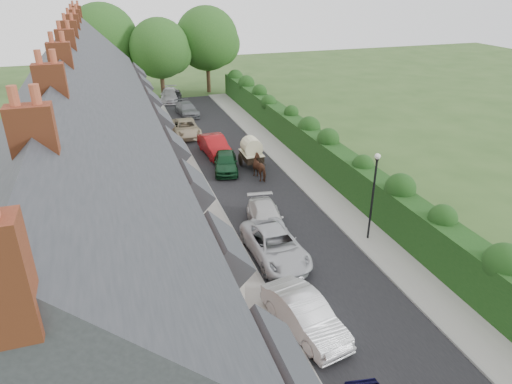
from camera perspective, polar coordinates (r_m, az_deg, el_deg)
ground at (r=22.20m, az=11.44°, el=-12.40°), size 140.00×140.00×0.00m
road at (r=30.55m, az=0.72°, el=-0.63°), size 6.00×58.00×0.02m
pavement_hedge_side at (r=31.97m, az=7.69°, el=0.47°), size 2.20×58.00×0.12m
pavement_house_side at (r=29.63m, az=-6.35°, el=-1.56°), size 1.70×58.00×0.12m
kerb_hedge_side at (r=31.55m, az=5.97°, el=0.23°), size 0.18×58.00×0.13m
kerb_house_side at (r=29.77m, az=-4.85°, el=-1.34°), size 0.18×58.00×0.13m
hedge at (r=32.15m, az=10.75°, el=3.38°), size 2.10×58.00×2.85m
terrace_row at (r=26.52m, az=-20.23°, el=4.07°), size 9.05×40.50×11.50m
garden_wall_row at (r=28.41m, az=-7.92°, el=-1.99°), size 0.35×40.35×1.10m
lamppost at (r=25.03m, az=14.52°, el=0.69°), size 0.32×0.32×5.16m
tree_far_left at (r=55.97m, az=-11.60°, el=17.03°), size 7.14×6.80×9.29m
tree_far_right at (r=58.88m, az=-5.80°, el=18.38°), size 7.98×7.60×10.31m
tree_far_back at (r=58.42m, az=-18.14°, el=17.56°), size 8.40×8.00×10.82m
car_silver_a at (r=19.61m, az=6.12°, el=-14.99°), size 2.51×4.87×1.53m
car_silver_b at (r=23.90m, az=2.40°, el=-6.67°), size 2.57×5.38×1.48m
car_white at (r=26.57m, az=1.27°, el=-3.29°), size 2.54×4.82×1.33m
car_green at (r=34.53m, az=-3.81°, el=3.80°), size 2.62×4.58×1.47m
car_red at (r=37.78m, az=-5.21°, el=5.79°), size 2.02×4.93×1.59m
car_beige at (r=43.01m, az=-8.80°, el=7.92°), size 2.33×5.05×1.40m
car_grey at (r=49.51m, az=-8.63°, el=10.20°), size 2.22×4.67×1.31m
car_black at (r=55.56m, az=-10.10°, el=11.77°), size 2.17×4.10×1.33m
horse at (r=33.11m, az=0.59°, el=3.11°), size 1.30×2.17×1.72m
horse_cart at (r=34.86m, az=-0.57°, el=5.21°), size 1.51×3.34×2.41m
car_extra_far at (r=55.70m, az=-10.78°, el=11.81°), size 2.82×5.23×1.44m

